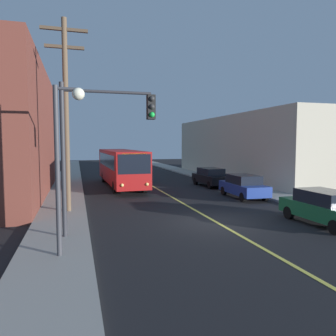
{
  "coord_description": "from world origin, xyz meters",
  "views": [
    {
      "loc": [
        -6.45,
        -14.12,
        3.82
      ],
      "look_at": [
        0.0,
        8.46,
        2.0
      ],
      "focal_mm": 34.34,
      "sensor_mm": 36.0,
      "label": 1
    }
  ],
  "objects": [
    {
      "name": "ground_plane",
      "position": [
        0.0,
        0.0,
        0.0
      ],
      "size": [
        120.0,
        120.0,
        0.0
      ],
      "primitive_type": "plane",
      "color": "black"
    },
    {
      "name": "building_right_warehouse",
      "position": [
        14.49,
        18.05,
        3.34
      ],
      "size": [
        12.0,
        25.61,
        6.68
      ],
      "color": "beige",
      "rests_on": "ground"
    },
    {
      "name": "city_bus",
      "position": [
        -2.71,
        14.09,
        1.82
      ],
      "size": [
        2.88,
        12.21,
        3.2
      ],
      "color": "maroon",
      "rests_on": "ground"
    },
    {
      "name": "parked_car_green",
      "position": [
        4.64,
        -1.91,
        0.84
      ],
      "size": [
        1.87,
        4.42,
        1.62
      ],
      "color": "#196038",
      "rests_on": "ground"
    },
    {
      "name": "lane_stripe_center",
      "position": [
        0.0,
        15.0,
        0.01
      ],
      "size": [
        0.16,
        60.0,
        0.01
      ],
      "primitive_type": "cube",
      "color": "#D8CC4C",
      "rests_on": "ground"
    },
    {
      "name": "sidewalk_left",
      "position": [
        -7.25,
        10.0,
        0.07
      ],
      "size": [
        2.5,
        90.0,
        0.15
      ],
      "primitive_type": "cube",
      "color": "gray",
      "rests_on": "ground"
    },
    {
      "name": "traffic_signal_left_corner",
      "position": [
        -5.41,
        -1.06,
        4.3
      ],
      "size": [
        3.75,
        0.48,
        6.0
      ],
      "color": "#2D2D33",
      "rests_on": "sidewalk_left"
    },
    {
      "name": "parked_car_blue",
      "position": [
        4.71,
        5.8,
        0.84
      ],
      "size": [
        1.93,
        4.45,
        1.62
      ],
      "color": "navy",
      "rests_on": "ground"
    },
    {
      "name": "utility_pole_near",
      "position": [
        -6.93,
        3.93,
        5.75
      ],
      "size": [
        2.4,
        0.28,
        10.19
      ],
      "color": "brown",
      "rests_on": "sidewalk_left"
    },
    {
      "name": "street_lamp_left",
      "position": [
        -6.83,
        -3.26,
        3.74
      ],
      "size": [
        0.98,
        0.4,
        5.5
      ],
      "color": "#38383D",
      "rests_on": "sidewalk_left"
    },
    {
      "name": "sidewalk_right",
      "position": [
        7.25,
        10.0,
        0.07
      ],
      "size": [
        2.5,
        90.0,
        0.15
      ],
      "primitive_type": "cube",
      "color": "gray",
      "rests_on": "ground"
    },
    {
      "name": "parked_car_black",
      "position": [
        4.95,
        12.03,
        0.84
      ],
      "size": [
        1.95,
        4.46,
        1.62
      ],
      "color": "black",
      "rests_on": "ground"
    }
  ]
}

